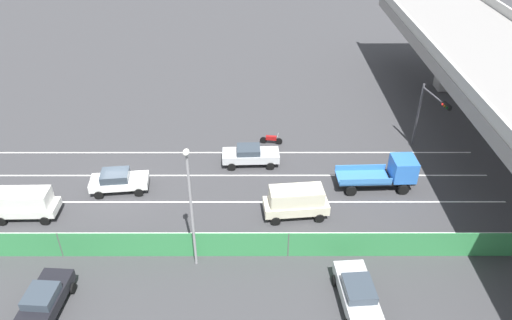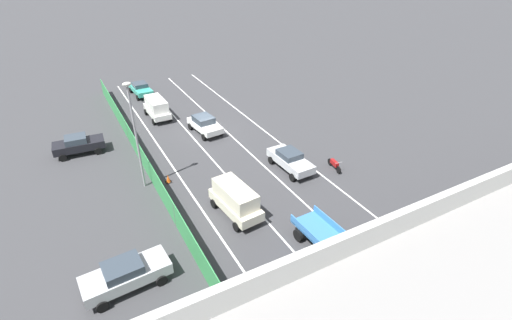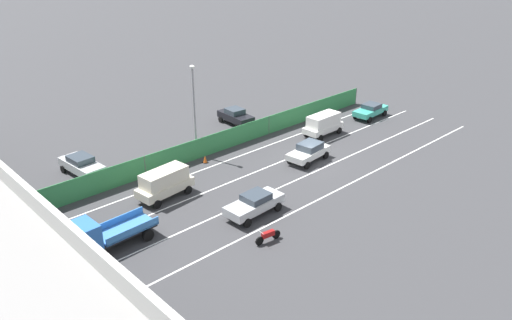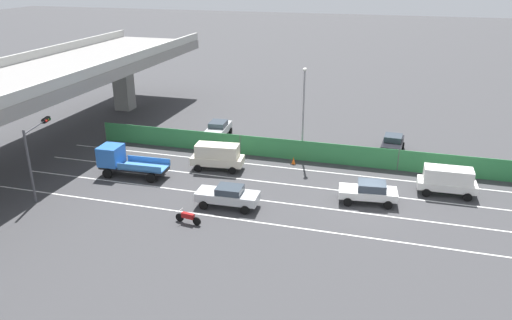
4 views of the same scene
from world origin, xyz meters
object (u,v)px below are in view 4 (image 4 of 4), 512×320
(motorcycle, at_px, (188,217))
(traffic_light, at_px, (36,145))
(car_hatchback_white, at_px, (369,191))
(parked_sedan_dark, at_px, (393,143))
(car_van_white, at_px, (447,180))
(car_sedan_silver, at_px, (228,195))
(flatbed_truck_blue, at_px, (122,160))
(car_van_cream, at_px, (217,155))
(traffic_cone, at_px, (293,161))
(street_lamp, at_px, (304,106))
(parked_wagon_silver, at_px, (218,129))

(motorcycle, bearing_deg, traffic_light, 84.02)
(car_hatchback_white, distance_m, parked_sedan_dark, 11.36)
(car_van_white, height_order, car_sedan_silver, car_van_white)
(flatbed_truck_blue, relative_size, traffic_light, 1.03)
(parked_sedan_dark, relative_size, traffic_light, 0.77)
(car_van_white, distance_m, car_van_cream, 18.57)
(motorcycle, relative_size, parked_sedan_dark, 0.45)
(car_sedan_silver, distance_m, traffic_cone, 9.83)
(traffic_light, bearing_deg, street_lamp, -53.51)
(car_van_white, distance_m, car_sedan_silver, 16.74)
(car_van_white, xyz_separation_m, car_sedan_silver, (-6.63, 15.37, -0.33))
(car_van_cream, relative_size, flatbed_truck_blue, 0.79)
(parked_sedan_dark, bearing_deg, parked_wagon_silver, 91.47)
(car_van_cream, xyz_separation_m, flatbed_truck_blue, (-3.36, 7.20, 0.01))
(motorcycle, relative_size, traffic_cone, 2.92)
(car_sedan_silver, bearing_deg, flatbed_truck_blue, 73.22)
(flatbed_truck_blue, xyz_separation_m, parked_sedan_dark, (11.69, -21.48, -0.35))
(motorcycle, distance_m, street_lamp, 15.80)
(car_van_white, bearing_deg, car_sedan_silver, 113.33)
(car_hatchback_white, bearing_deg, car_sedan_silver, 109.97)
(motorcycle, height_order, traffic_cone, motorcycle)
(car_hatchback_white, distance_m, car_sedan_silver, 10.38)
(parked_sedan_dark, height_order, traffic_light, traffic_light)
(car_van_white, distance_m, parked_sedan_dark, 9.26)
(flatbed_truck_blue, distance_m, street_lamp, 16.23)
(motorcycle, xyz_separation_m, parked_sedan_dark, (18.00, -12.85, 0.46))
(parked_wagon_silver, bearing_deg, car_hatchback_white, -124.44)
(parked_wagon_silver, relative_size, street_lamp, 0.57)
(car_hatchback_white, height_order, traffic_light, traffic_light)
(flatbed_truck_blue, xyz_separation_m, traffic_cone, (6.25, -13.24, -0.96))
(car_van_cream, bearing_deg, parked_sedan_dark, -59.74)
(traffic_light, height_order, traffic_cone, traffic_light)
(traffic_cone, bearing_deg, car_van_cream, 115.56)
(car_hatchback_white, xyz_separation_m, car_van_white, (3.08, -5.61, 0.32))
(car_sedan_silver, bearing_deg, street_lamp, -16.24)
(car_van_white, height_order, flatbed_truck_blue, flatbed_truck_blue)
(parked_sedan_dark, distance_m, street_lamp, 9.55)
(parked_wagon_silver, xyz_separation_m, traffic_light, (-16.25, 8.27, 3.07))
(flatbed_truck_blue, relative_size, motorcycle, 2.98)
(motorcycle, xyz_separation_m, street_lamp, (14.31, -5.01, 4.45))
(motorcycle, bearing_deg, car_sedan_silver, -29.15)
(parked_wagon_silver, distance_m, street_lamp, 10.62)
(parked_sedan_dark, xyz_separation_m, parked_wagon_silver, (-0.44, 17.13, 0.01))
(car_hatchback_white, bearing_deg, motorcycle, 120.24)
(flatbed_truck_blue, xyz_separation_m, traffic_light, (-5.00, 3.92, 2.72))
(car_sedan_silver, bearing_deg, traffic_cone, -16.86)
(flatbed_truck_blue, bearing_deg, motorcycle, -126.19)
(parked_sedan_dark, bearing_deg, street_lamp, 115.24)
(car_sedan_silver, bearing_deg, car_hatchback_white, -70.03)
(car_sedan_silver, height_order, street_lamp, street_lamp)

